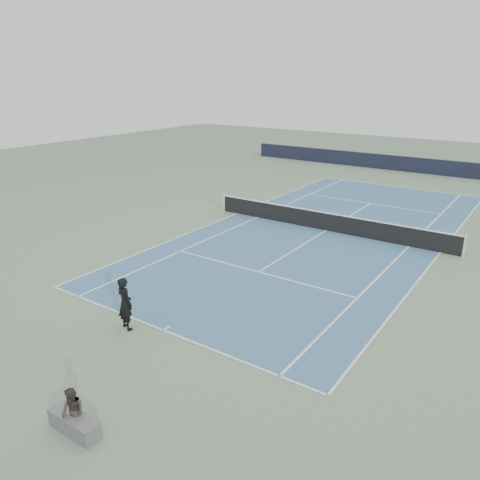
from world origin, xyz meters
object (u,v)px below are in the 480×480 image
Objects in this scene: tennis_player at (125,303)px; spectator_bench at (74,417)px; tennis_net at (327,221)px; tennis_ball at (123,332)px.

tennis_player is 1.26× the size of spectator_bench.
tennis_player is (-1.04, -12.40, 0.35)m from tennis_net.
tennis_player is at bearing -94.78° from tennis_net.
tennis_net is 16.23m from spectator_bench.
spectator_bench is at bearing -85.05° from tennis_net.
tennis_net is 12.45m from tennis_player.
tennis_ball is (0.09, -0.27, -0.82)m from tennis_player.
tennis_ball is at bearing -70.65° from tennis_player.
spectator_bench is (1.40, -16.17, -0.12)m from tennis_net.
spectator_bench reaches higher than tennis_ball.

